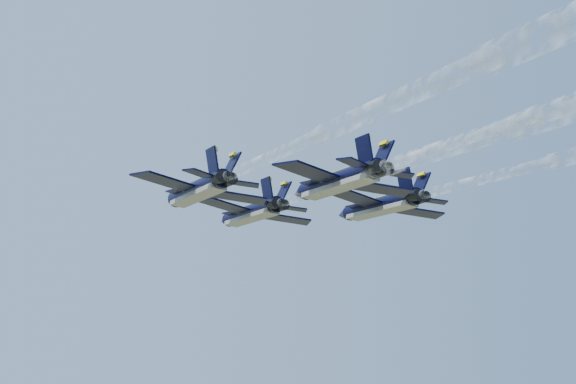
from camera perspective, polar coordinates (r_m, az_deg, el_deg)
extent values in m
cylinder|color=black|center=(101.22, -2.37, -1.31)|extent=(4.55, 14.30, 2.05)
cone|color=black|center=(108.99, -4.09, -1.97)|extent=(2.51, 3.10, 2.05)
ellipsoid|color=black|center=(104.66, -3.09, -1.29)|extent=(1.60, 2.73, 1.01)
cube|color=gray|center=(101.07, -2.42, -1.69)|extent=(3.91, 12.80, 0.69)
cube|color=black|center=(99.18, -4.10, -0.87)|extent=(7.05, 5.93, 1.04)
cube|color=#FFE90D|center=(100.88, -4.46, -0.97)|extent=(5.44, 3.17, 1.05)
cube|color=black|center=(101.77, -0.33, -1.72)|extent=(6.56, 4.21, 1.04)
cube|color=#FFE90D|center=(103.42, -0.74, -1.80)|extent=(5.98, 1.17, 1.05)
cube|color=black|center=(94.28, -2.03, -0.43)|extent=(3.25, 2.93, 0.53)
cube|color=black|center=(95.97, 0.41, -0.99)|extent=(3.06, 2.23, 0.53)
cube|color=black|center=(95.79, -1.36, 0.19)|extent=(1.07, 2.43, 2.76)
cube|color=black|center=(96.47, -0.38, -0.04)|extent=(1.76, 2.56, 2.57)
cylinder|color=black|center=(94.23, -0.89, -0.64)|extent=(1.53, 1.50, 1.32)
cylinder|color=black|center=(94.59, -0.36, -0.76)|extent=(1.53, 1.50, 1.32)
cylinder|color=black|center=(87.87, -5.85, 0.17)|extent=(4.55, 14.30, 2.05)
cone|color=black|center=(95.78, -7.52, -0.69)|extent=(2.51, 3.10, 2.05)
ellipsoid|color=black|center=(91.38, -6.54, 0.14)|extent=(1.60, 2.73, 1.01)
cube|color=gray|center=(87.71, -5.91, -0.26)|extent=(3.91, 12.80, 0.69)
cube|color=black|center=(86.05, -7.92, 0.72)|extent=(7.05, 5.93, 1.04)
cube|color=#FFE90D|center=(87.78, -8.26, 0.57)|extent=(5.44, 3.17, 1.05)
cube|color=black|center=(88.19, -3.47, -0.30)|extent=(6.56, 4.21, 1.04)
cube|color=#FFE90D|center=(89.87, -3.89, -0.42)|extent=(5.98, 1.17, 1.05)
cube|color=black|center=(80.95, -5.75, 1.33)|extent=(3.25, 2.93, 0.53)
cube|color=black|center=(82.36, -2.84, 0.65)|extent=(3.06, 2.23, 0.53)
cube|color=black|center=(82.42, -4.90, 2.02)|extent=(1.07, 2.43, 2.76)
cube|color=black|center=(82.98, -3.74, 1.74)|extent=(1.76, 2.56, 2.57)
cylinder|color=black|center=(80.77, -4.42, 1.08)|extent=(1.53, 1.50, 1.32)
cylinder|color=black|center=(81.07, -3.79, 0.94)|extent=(1.53, 1.50, 1.32)
cylinder|color=black|center=(96.93, 6.03, -0.84)|extent=(4.55, 14.30, 2.05)
cone|color=black|center=(104.18, 3.64, -1.57)|extent=(2.51, 3.10, 2.05)
ellipsoid|color=black|center=(100.15, 5.00, -0.84)|extent=(1.60, 2.73, 1.01)
cube|color=gray|center=(96.77, 5.99, -1.24)|extent=(3.91, 12.80, 0.69)
cube|color=black|center=(94.48, 4.42, -0.37)|extent=(7.05, 5.93, 1.04)
cube|color=#FFE90D|center=(96.06, 3.89, -0.49)|extent=(5.44, 3.17, 1.05)
cube|color=black|center=(98.00, 8.09, -1.26)|extent=(6.56, 4.21, 1.04)
cube|color=#FFE90D|center=(99.53, 7.53, -1.36)|extent=(5.98, 1.17, 1.05)
cube|color=black|center=(90.18, 7.03, 0.12)|extent=(3.25, 2.93, 0.53)
cube|color=black|center=(92.47, 9.37, -0.47)|extent=(3.06, 2.23, 0.53)
cube|color=black|center=(91.85, 7.57, 0.76)|extent=(1.07, 2.43, 2.76)
cube|color=black|center=(92.77, 8.51, 0.51)|extent=(1.76, 2.56, 2.57)
cylinder|color=black|center=(90.42, 8.21, -0.11)|extent=(1.53, 1.50, 1.32)
cylinder|color=black|center=(90.91, 8.72, -0.23)|extent=(1.53, 1.50, 1.32)
cylinder|color=black|center=(83.17, 3.32, 0.76)|extent=(4.55, 14.30, 2.05)
cone|color=black|center=(90.57, 0.79, -0.21)|extent=(2.51, 3.10, 2.05)
ellipsoid|color=black|center=(86.47, 2.23, 0.70)|extent=(1.60, 2.73, 1.01)
cube|color=gray|center=(82.99, 3.27, 0.30)|extent=(3.91, 12.80, 0.69)
cube|color=black|center=(80.88, 1.35, 1.35)|extent=(7.05, 5.93, 1.04)
cube|color=#FFE90D|center=(82.50, 0.80, 1.18)|extent=(5.44, 3.17, 1.05)
cube|color=black|center=(84.06, 5.75, 0.25)|extent=(6.56, 4.21, 1.04)
cube|color=#FFE90D|center=(85.62, 5.14, 0.11)|extent=(5.98, 1.17, 1.05)
cube|color=black|center=(76.39, 4.25, 2.03)|extent=(3.25, 2.93, 0.53)
cube|color=black|center=(78.49, 7.09, 1.28)|extent=(3.06, 2.23, 0.53)
cube|color=black|center=(78.06, 4.95, 2.75)|extent=(1.07, 2.43, 2.76)
cube|color=black|center=(78.89, 6.09, 2.44)|extent=(1.76, 2.56, 2.57)
cylinder|color=black|center=(76.53, 5.66, 1.77)|extent=(1.53, 1.50, 1.32)
cylinder|color=black|center=(76.99, 6.28, 1.60)|extent=(1.53, 1.50, 1.32)
cylinder|color=white|center=(85.76, 2.09, 0.39)|extent=(4.72, 20.26, 1.08)
cylinder|color=white|center=(69.59, 9.33, 3.15)|extent=(5.13, 20.33, 1.49)
cylinder|color=white|center=(72.09, -1.30, 2.53)|extent=(4.72, 20.26, 1.08)
cylinder|color=white|center=(55.62, 6.75, 6.62)|extent=(5.13, 20.33, 1.49)
cylinder|color=white|center=(82.86, 12.20, 1.02)|extent=(4.72, 20.26, 1.08)
cylinder|color=white|center=(68.81, 10.17, 3.34)|extent=(4.72, 20.26, 1.08)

